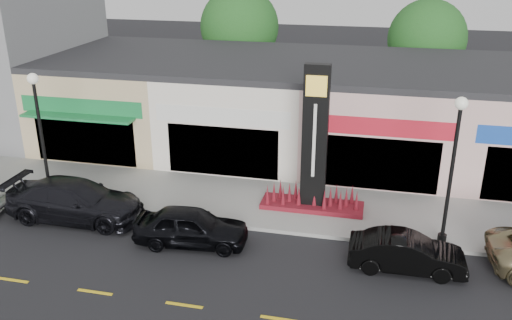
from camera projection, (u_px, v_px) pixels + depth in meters
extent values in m
plane|color=black|center=(213.00, 254.00, 19.33)|extent=(120.00, 120.00, 0.00)
cube|color=gray|center=(243.00, 200.00, 23.24)|extent=(52.00, 4.30, 0.15)
cube|color=gray|center=(229.00, 225.00, 21.20)|extent=(52.00, 0.20, 0.15)
cube|color=tan|center=(128.00, 97.00, 30.67)|extent=(7.00, 10.00, 4.50)
cube|color=#262628|center=(124.00, 55.00, 29.78)|extent=(7.00, 10.00, 0.30)
cube|color=black|center=(85.00, 140.00, 26.50)|extent=(5.25, 0.10, 2.40)
cube|color=#1A753B|center=(81.00, 106.00, 25.87)|extent=(6.30, 0.12, 0.80)
cube|color=#1A753B|center=(77.00, 117.00, 25.61)|extent=(5.60, 0.90, 0.12)
cube|color=beige|center=(248.00, 105.00, 29.22)|extent=(7.00, 10.00, 4.50)
cube|color=#262628|center=(248.00, 61.00, 28.33)|extent=(7.00, 10.00, 0.30)
cube|color=black|center=(223.00, 151.00, 25.05)|extent=(5.25, 0.10, 2.40)
cube|color=silver|center=(222.00, 116.00, 24.42)|extent=(6.30, 0.12, 0.80)
cube|color=#D4A7A1|center=(380.00, 113.00, 27.77)|extent=(7.00, 10.00, 4.50)
cube|color=#262628|center=(384.00, 67.00, 26.88)|extent=(7.00, 10.00, 0.30)
cube|color=black|center=(377.00, 164.00, 23.60)|extent=(5.25, 0.10, 2.40)
cube|color=red|center=(380.00, 127.00, 22.97)|extent=(6.30, 0.12, 0.80)
cylinder|color=#382619|center=(240.00, 81.00, 37.23)|extent=(0.36, 0.36, 3.15)
sphere|color=#184B17|center=(240.00, 27.00, 35.88)|extent=(5.20, 5.20, 5.20)
cylinder|color=#382619|center=(421.00, 92.00, 34.78)|extent=(0.36, 0.36, 2.97)
sphere|color=#184B17|center=(427.00, 38.00, 33.52)|extent=(4.80, 4.80, 4.80)
cylinder|color=black|center=(51.00, 196.00, 23.14)|extent=(0.32, 0.32, 0.30)
cylinder|color=black|center=(42.00, 141.00, 22.21)|extent=(0.14, 0.14, 5.00)
sphere|color=silver|center=(33.00, 79.00, 21.25)|extent=(0.44, 0.44, 0.44)
cylinder|color=black|center=(442.00, 238.00, 19.82)|extent=(0.32, 0.32, 0.30)
cylinder|color=black|center=(451.00, 175.00, 18.90)|extent=(0.14, 0.14, 5.00)
sphere|color=silver|center=(461.00, 103.00, 17.94)|extent=(0.44, 0.44, 0.44)
cube|color=maroon|center=(312.00, 205.00, 22.42)|extent=(4.20, 1.30, 0.20)
cube|color=black|center=(315.00, 139.00, 21.34)|extent=(1.00, 0.40, 6.00)
cube|color=yellow|center=(316.00, 86.00, 20.33)|extent=(0.80, 0.05, 0.80)
cube|color=silver|center=(314.00, 141.00, 21.15)|extent=(0.12, 0.04, 3.00)
imported|color=black|center=(76.00, 200.00, 21.59)|extent=(2.30, 5.55, 1.60)
imported|color=black|center=(191.00, 226.00, 19.78)|extent=(2.05, 4.31, 1.42)
imported|color=black|center=(407.00, 253.00, 18.22)|extent=(1.40, 3.90, 1.28)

